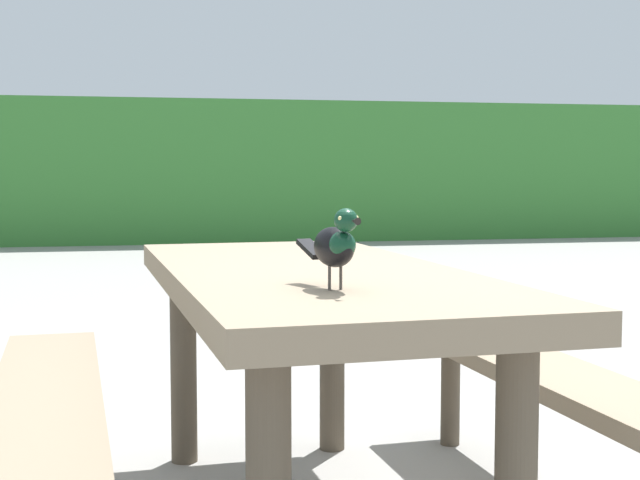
{
  "coord_description": "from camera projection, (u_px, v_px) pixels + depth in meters",
  "views": [
    {
      "loc": [
        -0.75,
        -2.43,
        1.01
      ],
      "look_at": [
        -0.31,
        -0.31,
        0.84
      ],
      "focal_mm": 51.16,
      "sensor_mm": 36.0,
      "label": 1
    }
  ],
  "objects": [
    {
      "name": "hedge_wall",
      "position": [
        183.0,
        171.0,
        13.07
      ],
      "size": [
        28.0,
        1.66,
        1.97
      ],
      "primitive_type": "cube",
      "color": "#387A33",
      "rests_on": "ground"
    },
    {
      "name": "picnic_table_foreground",
      "position": [
        310.0,
        334.0,
        2.51
      ],
      "size": [
        1.78,
        1.84,
        0.74
      ],
      "color": "#84725B",
      "rests_on": "ground"
    },
    {
      "name": "bird_grackle",
      "position": [
        336.0,
        244.0,
        2.02
      ],
      "size": [
        0.11,
        0.28,
        0.18
      ],
      "color": "black",
      "rests_on": "picnic_table_foreground"
    }
  ]
}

